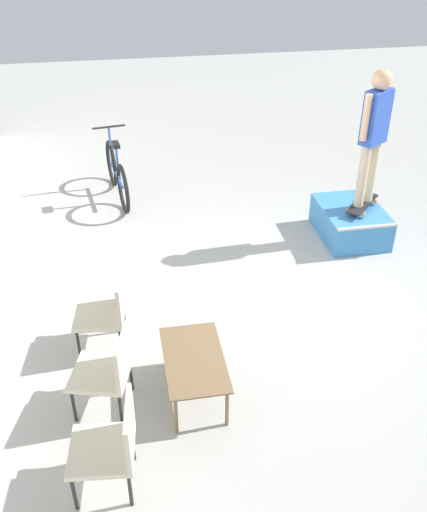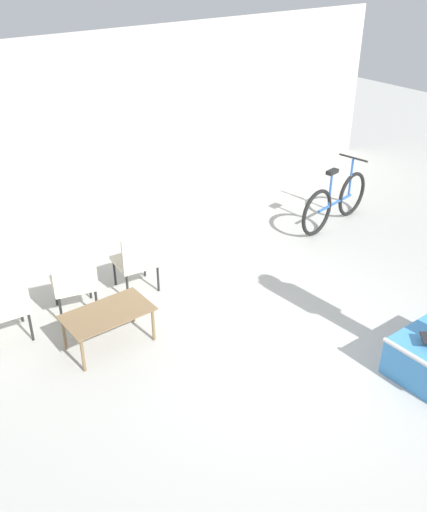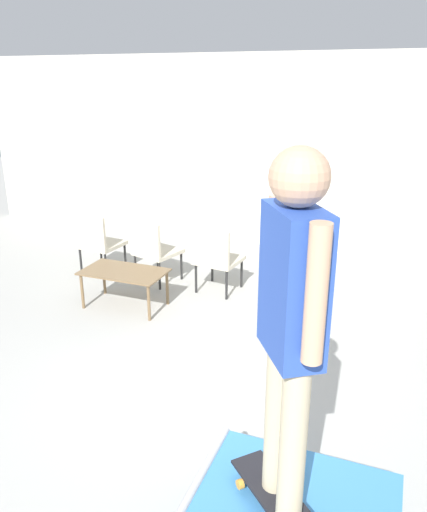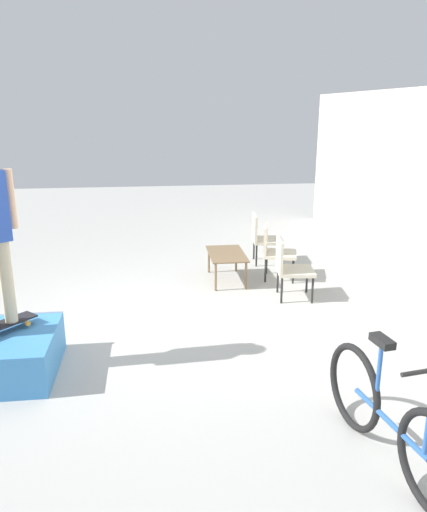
% 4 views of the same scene
% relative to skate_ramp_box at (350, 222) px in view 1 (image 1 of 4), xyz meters
% --- Properties ---
extents(ground_plane, '(24.00, 24.00, 0.00)m').
position_rel_skate_ramp_box_xyz_m(ground_plane, '(-1.10, 1.37, -0.22)').
color(ground_plane, '#A8A8A3').
extents(skate_ramp_box, '(1.12, 0.84, 0.47)m').
position_rel_skate_ramp_box_xyz_m(skate_ramp_box, '(0.00, 0.00, 0.00)').
color(skate_ramp_box, '#3D84C6').
rests_on(skate_ramp_box, ground_plane).
extents(skateboard_on_ramp, '(0.68, 0.65, 0.07)m').
position_rel_skate_ramp_box_xyz_m(skateboard_on_ramp, '(-0.05, -0.12, 0.31)').
color(skateboard_on_ramp, black).
rests_on(skateboard_on_ramp, skate_ramp_box).
extents(person_skater, '(0.38, 0.49, 1.83)m').
position_rel_skate_ramp_box_xyz_m(person_skater, '(-0.05, -0.12, 1.41)').
color(person_skater, '#C6B793').
rests_on(person_skater, skateboard_on_ramp).
extents(coffee_table, '(1.00, 0.57, 0.46)m').
position_rel_skate_ramp_box_xyz_m(coffee_table, '(-2.65, 2.64, 0.18)').
color(coffee_table, brown).
rests_on(coffee_table, ground_plane).
extents(patio_chair_left, '(0.57, 0.57, 0.89)m').
position_rel_skate_ramp_box_xyz_m(patio_chair_left, '(-3.54, 3.42, 0.27)').
color(patio_chair_left, black).
rests_on(patio_chair_left, ground_plane).
extents(patio_chair_center, '(0.64, 0.64, 0.89)m').
position_rel_skate_ramp_box_xyz_m(patio_chair_center, '(-2.67, 3.43, 0.27)').
color(patio_chair_center, black).
rests_on(patio_chair_center, ground_plane).
extents(patio_chair_right, '(0.58, 0.58, 0.89)m').
position_rel_skate_ramp_box_xyz_m(patio_chair_right, '(-1.78, 3.42, 0.27)').
color(patio_chair_right, black).
rests_on(patio_chair_right, ground_plane).
extents(bicycle, '(1.77, 0.52, 1.06)m').
position_rel_skate_ramp_box_xyz_m(bicycle, '(1.82, 3.22, 0.18)').
color(bicycle, black).
rests_on(bicycle, ground_plane).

